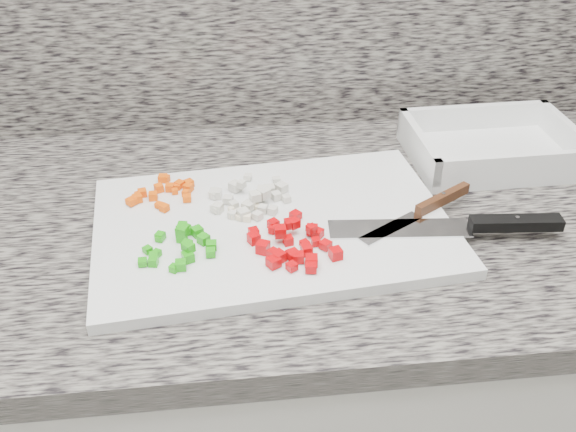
# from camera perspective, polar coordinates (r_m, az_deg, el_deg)

# --- Properties ---
(cabinet) EXTENTS (3.92, 0.62, 0.86)m
(cabinet) POSITION_cam_1_polar(r_m,az_deg,el_deg) (1.28, -0.70, -17.38)
(cabinet) COLOR silver
(cabinet) RESTS_ON ground
(countertop) EXTENTS (3.96, 0.64, 0.04)m
(countertop) POSITION_cam_1_polar(r_m,az_deg,el_deg) (0.97, -0.88, -0.56)
(countertop) COLOR slate
(countertop) RESTS_ON cabinet
(cutting_board) EXTENTS (0.53, 0.38, 0.02)m
(cutting_board) POSITION_cam_1_polar(r_m,az_deg,el_deg) (0.91, -1.39, -0.85)
(cutting_board) COLOR silver
(cutting_board) RESTS_ON countertop
(carrot_pile) EXTENTS (0.10, 0.10, 0.01)m
(carrot_pile) POSITION_cam_1_polar(r_m,az_deg,el_deg) (0.98, -10.97, 2.18)
(carrot_pile) COLOR #EB4E05
(carrot_pile) RESTS_ON cutting_board
(onion_pile) EXTENTS (0.12, 0.13, 0.03)m
(onion_pile) POSITION_cam_1_polar(r_m,az_deg,el_deg) (0.95, -3.49, 1.66)
(onion_pile) COLOR beige
(onion_pile) RESTS_ON cutting_board
(green_pepper_pile) EXTENTS (0.10, 0.10, 0.02)m
(green_pepper_pile) POSITION_cam_1_polar(r_m,az_deg,el_deg) (0.86, -9.40, -2.49)
(green_pepper_pile) COLOR #1C9A0E
(green_pepper_pile) RESTS_ON cutting_board
(red_pepper_pile) EXTENTS (0.12, 0.14, 0.03)m
(red_pepper_pile) POSITION_cam_1_polar(r_m,az_deg,el_deg) (0.85, 0.41, -2.53)
(red_pepper_pile) COLOR #BD0207
(red_pepper_pile) RESTS_ON cutting_board
(garlic_pile) EXTENTS (0.05, 0.04, 0.01)m
(garlic_pile) POSITION_cam_1_polar(r_m,az_deg,el_deg) (0.92, -4.21, 0.21)
(garlic_pile) COLOR beige
(garlic_pile) RESTS_ON cutting_board
(chef_knife) EXTENTS (0.33, 0.06, 0.02)m
(chef_knife) POSITION_cam_1_polar(r_m,az_deg,el_deg) (0.93, 16.37, -0.77)
(chef_knife) COLOR silver
(chef_knife) RESTS_ON cutting_board
(paring_knife) EXTENTS (0.19, 0.13, 0.02)m
(paring_knife) POSITION_cam_1_polar(r_m,az_deg,el_deg) (0.95, 12.52, 0.87)
(paring_knife) COLOR silver
(paring_knife) RESTS_ON cutting_board
(tray) EXTENTS (0.28, 0.20, 0.06)m
(tray) POSITION_cam_1_polar(r_m,az_deg,el_deg) (1.14, 17.68, 5.72)
(tray) COLOR silver
(tray) RESTS_ON countertop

